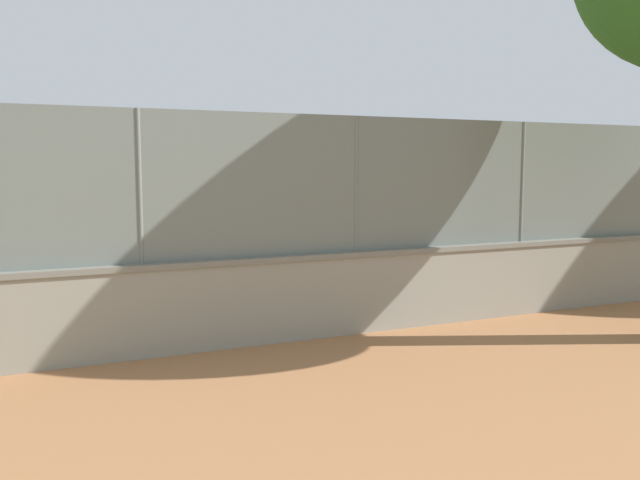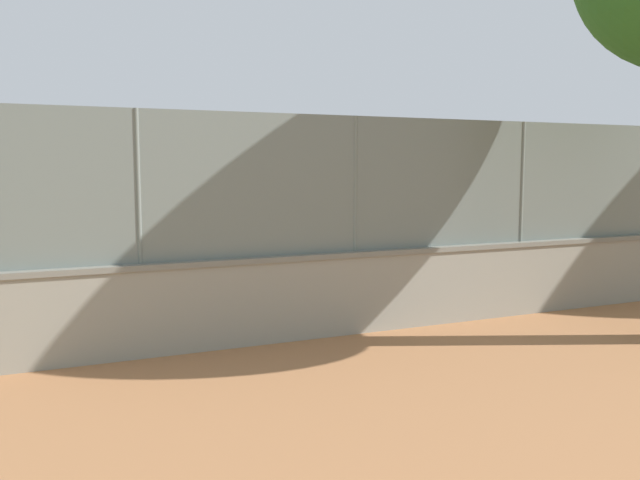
{
  "view_description": "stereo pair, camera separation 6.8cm",
  "coord_description": "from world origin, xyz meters",
  "px_view_note": "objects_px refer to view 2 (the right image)",
  "views": [
    {
      "loc": [
        1.93,
        18.72,
        2.61
      ],
      "look_at": [
        -3.99,
        6.86,
        1.15
      ],
      "focal_mm": 37.58,
      "sensor_mm": 36.0,
      "label": 1
    },
    {
      "loc": [
        1.87,
        18.75,
        2.61
      ],
      "look_at": [
        -3.99,
        6.86,
        1.15
      ],
      "focal_mm": 37.58,
      "sensor_mm": 36.0,
      "label": 2
    }
  ],
  "objects_px": {
    "sports_ball": "(352,231)",
    "player_baseline_waiting": "(350,235)",
    "player_at_service_line": "(324,249)",
    "spare_ball_by_wall": "(442,295)"
  },
  "relations": [
    {
      "from": "sports_ball",
      "to": "player_baseline_waiting",
      "type": "bearing_deg",
      "value": -116.74
    },
    {
      "from": "player_baseline_waiting",
      "to": "player_at_service_line",
      "type": "relative_size",
      "value": 1.06
    },
    {
      "from": "player_at_service_line",
      "to": "sports_ball",
      "type": "relative_size",
      "value": 15.34
    },
    {
      "from": "player_baseline_waiting",
      "to": "player_at_service_line",
      "type": "xyz_separation_m",
      "value": [
        1.57,
        1.75,
        -0.06
      ]
    },
    {
      "from": "player_baseline_waiting",
      "to": "player_at_service_line",
      "type": "distance_m",
      "value": 2.35
    },
    {
      "from": "player_at_service_line",
      "to": "sports_ball",
      "type": "distance_m",
      "value": 1.33
    },
    {
      "from": "player_at_service_line",
      "to": "sports_ball",
      "type": "xyz_separation_m",
      "value": [
        -1.06,
        -0.75,
        0.26
      ]
    },
    {
      "from": "player_at_service_line",
      "to": "sports_ball",
      "type": "bearing_deg",
      "value": -144.96
    },
    {
      "from": "spare_ball_by_wall",
      "to": "player_at_service_line",
      "type": "bearing_deg",
      "value": -36.61
    },
    {
      "from": "player_baseline_waiting",
      "to": "spare_ball_by_wall",
      "type": "xyz_separation_m",
      "value": [
        -0.36,
        3.18,
        -0.92
      ]
    }
  ]
}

